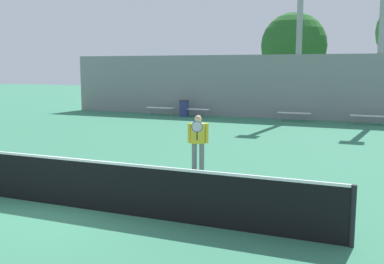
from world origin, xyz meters
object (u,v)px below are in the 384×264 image
object	(u,v)px
bench_courtside_far	(294,113)
trash_bin	(184,108)
light_pole_far_right	(300,28)
tree_green_tall	(294,46)
bench_courtside_near	(160,108)
tennis_net	(70,182)
bench_adjacent_court	(369,116)
bench_by_gate	(195,110)
light_pole_near_left	(382,24)
tennis_player	(198,140)

from	to	relation	value
bench_courtside_far	trash_bin	distance (m)	6.38
light_pole_far_right	tree_green_tall	distance (m)	4.19
trash_bin	tree_green_tall	size ratio (longest dim) A/B	0.15
bench_courtside_near	tree_green_tall	size ratio (longest dim) A/B	0.28
tennis_net	bench_adjacent_court	size ratio (longest dim) A/B	6.27
tree_green_tall	bench_by_gate	bearing A→B (deg)	-132.89
tennis_net	bench_courtside_far	bearing A→B (deg)	83.78
bench_courtside_far	bench_adjacent_court	xyz separation A→B (m)	(3.73, 0.00, 0.00)
bench_courtside_far	bench_by_gate	size ratio (longest dim) A/B	1.05
bench_courtside_near	tennis_net	bearing A→B (deg)	-69.76
bench_by_gate	trash_bin	xyz separation A→B (m)	(-0.69, -0.06, 0.05)
bench_adjacent_court	light_pole_far_right	xyz separation A→B (m)	(-3.77, 1.04, 4.56)
tennis_net	light_pole_near_left	size ratio (longest dim) A/B	1.26
tennis_player	light_pole_near_left	xyz separation A→B (m)	(4.54, 13.90, 4.13)
bench_courtside_far	light_pole_near_left	distance (m)	6.26
light_pole_near_left	trash_bin	bearing A→B (deg)	-173.65
bench_courtside_near	bench_by_gate	xyz separation A→B (m)	(2.27, 0.00, -0.00)
bench_courtside_far	bench_adjacent_court	world-z (taller)	same
bench_courtside_near	bench_by_gate	distance (m)	2.27
bench_adjacent_court	light_pole_far_right	size ratio (longest dim) A/B	0.20
bench_courtside_near	bench_adjacent_court	size ratio (longest dim) A/B	0.98
bench_adjacent_court	tennis_player	bearing A→B (deg)	-108.13
tennis_player	bench_courtside_far	world-z (taller)	tennis_player
bench_courtside_far	tennis_player	bearing A→B (deg)	-92.08
tree_green_tall	trash_bin	bearing A→B (deg)	-136.50
bench_courtside_far	bench_by_gate	xyz separation A→B (m)	(-5.69, 0.00, -0.00)
bench_courtside_far	light_pole_far_right	bearing A→B (deg)	92.16
bench_courtside_near	light_pole_near_left	size ratio (longest dim) A/B	0.20
tennis_player	light_pole_near_left	distance (m)	15.20
bench_by_gate	tree_green_tall	size ratio (longest dim) A/B	0.26
tennis_player	bench_courtside_near	bearing A→B (deg)	104.63
bench_courtside_far	bench_courtside_near	bearing A→B (deg)	-180.00
tennis_player	tree_green_tall	xyz separation A→B (m)	(-0.54, 17.84, 3.29)
bench_courtside_far	tennis_net	bearing A→B (deg)	-96.22
tennis_player	bench_courtside_far	distance (m)	12.81
tennis_net	bench_by_gate	world-z (taller)	tennis_net
bench_courtside_far	bench_by_gate	world-z (taller)	same
bench_adjacent_court	tree_green_tall	bearing A→B (deg)	133.15
bench_by_gate	tennis_player	bearing A→B (deg)	-67.79
light_pole_far_right	tree_green_tall	size ratio (longest dim) A/B	1.42
bench_by_gate	light_pole_near_left	distance (m)	10.86
light_pole_near_left	bench_courtside_far	bearing A→B (deg)	-164.83
bench_by_gate	trash_bin	distance (m)	0.70
tennis_net	light_pole_near_left	bearing A→B (deg)	71.65
bench_courtside_far	trash_bin	world-z (taller)	trash_bin
tennis_net	tennis_player	distance (m)	4.12
trash_bin	tree_green_tall	bearing A→B (deg)	43.50
light_pole_near_left	light_pole_far_right	bearing A→B (deg)	-179.08
bench_by_gate	bench_courtside_near	bearing A→B (deg)	-180.00
bench_courtside_near	bench_courtside_far	size ratio (longest dim) A/B	1.00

